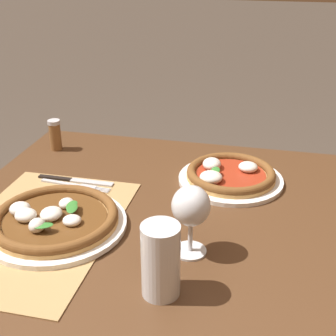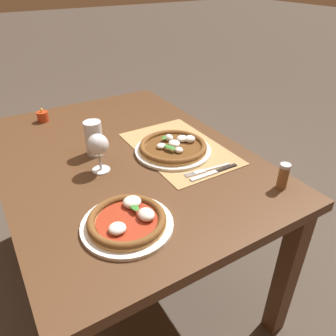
% 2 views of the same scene
% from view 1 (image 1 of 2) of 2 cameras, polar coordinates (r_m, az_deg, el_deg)
% --- Properties ---
extents(dining_table, '(1.34, 0.96, 0.74)m').
position_cam_1_polar(dining_table, '(1.03, -5.19, -16.11)').
color(dining_table, '#4C301C').
rests_on(dining_table, ground).
extents(paper_placemat, '(0.52, 0.34, 0.00)m').
position_cam_1_polar(paper_placemat, '(1.11, -15.60, -7.13)').
color(paper_placemat, '#A88451').
rests_on(paper_placemat, dining_table).
extents(pizza_near, '(0.32, 0.32, 0.05)m').
position_cam_1_polar(pizza_near, '(1.10, -13.66, -6.11)').
color(pizza_near, white).
rests_on(pizza_near, paper_placemat).
extents(pizza_far, '(0.28, 0.28, 0.05)m').
position_cam_1_polar(pizza_far, '(1.28, 7.57, -0.87)').
color(pizza_far, white).
rests_on(pizza_far, dining_table).
extents(wine_glass, '(0.08, 0.08, 0.16)m').
position_cam_1_polar(wine_glass, '(0.94, 2.81, -4.98)').
color(wine_glass, silver).
rests_on(wine_glass, dining_table).
extents(pint_glass, '(0.07, 0.07, 0.15)m').
position_cam_1_polar(pint_glass, '(0.86, -0.90, -11.36)').
color(pint_glass, silver).
rests_on(pint_glass, dining_table).
extents(fork, '(0.03, 0.20, 0.00)m').
position_cam_1_polar(fork, '(1.27, -11.21, -2.10)').
color(fork, '#B7B7BC').
rests_on(fork, paper_placemat).
extents(knife, '(0.02, 0.22, 0.01)m').
position_cam_1_polar(knife, '(1.29, -11.20, -1.50)').
color(knife, black).
rests_on(knife, paper_placemat).
extents(pepper_shaker, '(0.04, 0.04, 0.10)m').
position_cam_1_polar(pepper_shaker, '(1.50, -13.60, 3.95)').
color(pepper_shaker, brown).
rests_on(pepper_shaker, dining_table).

